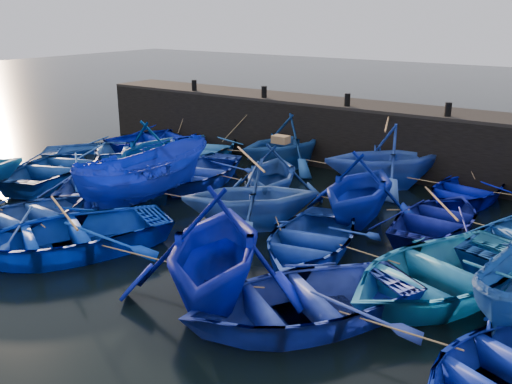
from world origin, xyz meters
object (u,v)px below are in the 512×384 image
Objects in this scene: boat_0 at (161,138)px; wooden_crate at (281,139)px; boat_13 at (60,167)px; boat_8 at (198,172)px.

wooden_crate is (8.89, -3.53, 1.70)m from boat_0.
boat_13 is 8.89m from wooden_crate.
boat_0 is at bearing 158.34° from wooden_crate.
boat_13 is at bearing -163.18° from wooden_crate.
wooden_crate is (8.36, 2.53, 1.66)m from boat_13.
boat_0 is 1.03× the size of boat_8.
wooden_crate reaches higher than boat_0.
boat_13 is (0.54, -6.06, 0.04)m from boat_0.
boat_0 reaches higher than boat_8.
boat_0 is 9.52× the size of wooden_crate.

